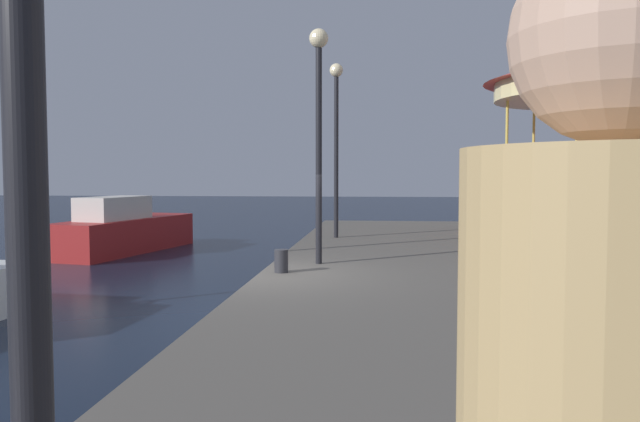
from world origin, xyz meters
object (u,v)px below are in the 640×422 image
at_px(bollard_south, 281,261).
at_px(person_near_carousel, 640,215).
at_px(lamp_post_mid_promenade, 319,105).
at_px(lamp_post_far_end, 336,120).
at_px(motorboat_red, 124,231).
at_px(carousel, 600,92).

distance_m(bollard_south, person_near_carousel, 8.20).
relative_size(bollard_south, person_near_carousel, 0.23).
bearing_deg(lamp_post_mid_promenade, lamp_post_far_end, 90.39).
bearing_deg(motorboat_red, carousel, -4.95).
bearing_deg(motorboat_red, bollard_south, -52.48).
height_order(motorboat_red, bollard_south, motorboat_red).
bearing_deg(lamp_post_far_end, person_near_carousel, -19.78).
xyz_separation_m(carousel, lamp_post_mid_promenade, (-7.15, -6.13, -0.96)).
height_order(carousel, bollard_south, carousel).
relative_size(lamp_post_far_end, person_near_carousel, 2.65).
relative_size(lamp_post_mid_promenade, person_near_carousel, 2.51).
bearing_deg(lamp_post_mid_promenade, carousel, 40.58).
bearing_deg(motorboat_red, lamp_post_far_end, -19.09).
distance_m(motorboat_red, lamp_post_mid_promenade, 10.65).
xyz_separation_m(lamp_post_mid_promenade, bollard_south, (-0.54, -1.11, -2.81)).
distance_m(lamp_post_far_end, bollard_south, 6.75).
bearing_deg(carousel, person_near_carousel, -95.32).
bearing_deg(lamp_post_mid_promenade, motorboat_red, 133.76).
bearing_deg(carousel, lamp_post_mid_promenade, -139.42).
height_order(motorboat_red, lamp_post_mid_promenade, lamp_post_mid_promenade).
distance_m(carousel, lamp_post_mid_promenade, 9.47).
height_order(motorboat_red, person_near_carousel, person_near_carousel).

